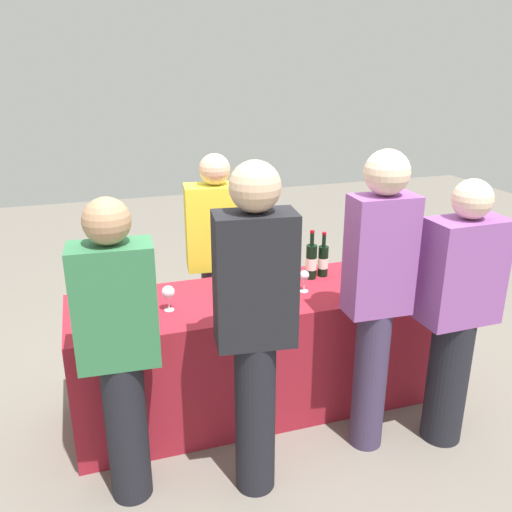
{
  "coord_description": "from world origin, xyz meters",
  "views": [
    {
      "loc": [
        -0.94,
        -2.91,
        2.16
      ],
      "look_at": [
        0.0,
        0.0,
        1.04
      ],
      "focal_mm": 37.99,
      "sensor_mm": 36.0,
      "label": 1
    }
  ],
  "objects_px": {
    "guest_2": "(377,292)",
    "server_pouring": "(217,258)",
    "wine_bottle_0": "(226,274)",
    "guest_0": "(119,347)",
    "wine_bottle_2": "(311,261)",
    "wine_glass_3": "(304,276)",
    "guest_3": "(457,310)",
    "guest_1": "(255,323)",
    "wine_bottle_1": "(244,271)",
    "ice_bucket": "(371,263)",
    "wine_glass_0": "(127,304)",
    "wine_glass_4": "(364,274)",
    "wine_bottle_3": "(323,261)",
    "wine_glass_2": "(294,283)",
    "wine_glass_1": "(168,293)"
  },
  "relations": [
    {
      "from": "wine_glass_3",
      "to": "guest_2",
      "type": "xyz_separation_m",
      "value": [
        0.2,
        -0.52,
        0.08
      ]
    },
    {
      "from": "wine_bottle_0",
      "to": "wine_glass_0",
      "type": "distance_m",
      "value": 0.67
    },
    {
      "from": "wine_bottle_0",
      "to": "ice_bucket",
      "type": "relative_size",
      "value": 1.52
    },
    {
      "from": "wine_glass_1",
      "to": "wine_glass_3",
      "type": "bearing_deg",
      "value": 0.66
    },
    {
      "from": "wine_bottle_2",
      "to": "wine_glass_1",
      "type": "distance_m",
      "value": 0.99
    },
    {
      "from": "wine_glass_0",
      "to": "wine_bottle_0",
      "type": "bearing_deg",
      "value": 21.33
    },
    {
      "from": "wine_bottle_2",
      "to": "wine_glass_3",
      "type": "xyz_separation_m",
      "value": [
        -0.13,
        -0.19,
        -0.02
      ]
    },
    {
      "from": "wine_bottle_0",
      "to": "wine_glass_1",
      "type": "height_order",
      "value": "wine_bottle_0"
    },
    {
      "from": "ice_bucket",
      "to": "guest_3",
      "type": "relative_size",
      "value": 0.12
    },
    {
      "from": "wine_bottle_3",
      "to": "wine_bottle_2",
      "type": "bearing_deg",
      "value": -170.4
    },
    {
      "from": "server_pouring",
      "to": "wine_bottle_2",
      "type": "bearing_deg",
      "value": 147.81
    },
    {
      "from": "guest_2",
      "to": "server_pouring",
      "type": "bearing_deg",
      "value": 120.16
    },
    {
      "from": "server_pouring",
      "to": "guest_0",
      "type": "height_order",
      "value": "guest_0"
    },
    {
      "from": "wine_glass_0",
      "to": "guest_2",
      "type": "height_order",
      "value": "guest_2"
    },
    {
      "from": "wine_glass_0",
      "to": "wine_glass_3",
      "type": "xyz_separation_m",
      "value": [
        1.08,
        0.07,
        0.0
      ]
    },
    {
      "from": "wine_bottle_0",
      "to": "guest_2",
      "type": "relative_size",
      "value": 0.17
    },
    {
      "from": "wine_glass_4",
      "to": "server_pouring",
      "type": "relative_size",
      "value": 0.08
    },
    {
      "from": "wine_bottle_2",
      "to": "guest_0",
      "type": "relative_size",
      "value": 0.21
    },
    {
      "from": "wine_bottle_1",
      "to": "wine_glass_4",
      "type": "bearing_deg",
      "value": -15.82
    },
    {
      "from": "wine_bottle_1",
      "to": "guest_3",
      "type": "xyz_separation_m",
      "value": [
        1.01,
        -0.76,
        -0.06
      ]
    },
    {
      "from": "wine_bottle_2",
      "to": "guest_2",
      "type": "relative_size",
      "value": 0.19
    },
    {
      "from": "wine_bottle_1",
      "to": "ice_bucket",
      "type": "height_order",
      "value": "wine_bottle_1"
    },
    {
      "from": "wine_glass_0",
      "to": "wine_glass_4",
      "type": "height_order",
      "value": "wine_glass_0"
    },
    {
      "from": "wine_bottle_2",
      "to": "wine_bottle_0",
      "type": "bearing_deg",
      "value": -178.23
    },
    {
      "from": "wine_glass_4",
      "to": "wine_bottle_0",
      "type": "bearing_deg",
      "value": 165.03
    },
    {
      "from": "wine_bottle_1",
      "to": "wine_glass_3",
      "type": "xyz_separation_m",
      "value": [
        0.35,
        -0.15,
        -0.02
      ]
    },
    {
      "from": "wine_bottle_1",
      "to": "wine_glass_4",
      "type": "height_order",
      "value": "wine_bottle_1"
    },
    {
      "from": "wine_glass_4",
      "to": "guest_0",
      "type": "height_order",
      "value": "guest_0"
    },
    {
      "from": "wine_bottle_2",
      "to": "guest_3",
      "type": "distance_m",
      "value": 0.97
    },
    {
      "from": "server_pouring",
      "to": "guest_3",
      "type": "xyz_separation_m",
      "value": [
        1.07,
        -1.23,
        0.0
      ]
    },
    {
      "from": "wine_glass_1",
      "to": "guest_3",
      "type": "distance_m",
      "value": 1.63
    },
    {
      "from": "server_pouring",
      "to": "wine_glass_3",
      "type": "bearing_deg",
      "value": 129.93
    },
    {
      "from": "wine_bottle_2",
      "to": "wine_glass_4",
      "type": "relative_size",
      "value": 2.6
    },
    {
      "from": "wine_bottle_3",
      "to": "wine_glass_4",
      "type": "relative_size",
      "value": 2.4
    },
    {
      "from": "wine_glass_0",
      "to": "guest_3",
      "type": "xyz_separation_m",
      "value": [
        1.75,
        -0.54,
        -0.05
      ]
    },
    {
      "from": "wine_bottle_0",
      "to": "guest_0",
      "type": "distance_m",
      "value": 0.98
    },
    {
      "from": "guest_1",
      "to": "guest_3",
      "type": "xyz_separation_m",
      "value": [
        1.19,
        0.03,
        -0.12
      ]
    },
    {
      "from": "ice_bucket",
      "to": "guest_0",
      "type": "distance_m",
      "value": 1.8
    },
    {
      "from": "wine_bottle_0",
      "to": "guest_0",
      "type": "bearing_deg",
      "value": -136.37
    },
    {
      "from": "wine_glass_3",
      "to": "wine_glass_0",
      "type": "bearing_deg",
      "value": -176.14
    },
    {
      "from": "wine_bottle_2",
      "to": "wine_glass_2",
      "type": "relative_size",
      "value": 2.18
    },
    {
      "from": "guest_1",
      "to": "wine_glass_3",
      "type": "bearing_deg",
      "value": 57.55
    },
    {
      "from": "wine_bottle_0",
      "to": "ice_bucket",
      "type": "height_order",
      "value": "wine_bottle_0"
    },
    {
      "from": "guest_1",
      "to": "wine_bottle_1",
      "type": "bearing_deg",
      "value": 84.06
    },
    {
      "from": "wine_bottle_3",
      "to": "wine_glass_4",
      "type": "height_order",
      "value": "wine_bottle_3"
    },
    {
      "from": "wine_bottle_3",
      "to": "wine_bottle_0",
      "type": "bearing_deg",
      "value": -177.15
    },
    {
      "from": "wine_glass_0",
      "to": "wine_bottle_3",
      "type": "bearing_deg",
      "value": 12.05
    },
    {
      "from": "wine_glass_3",
      "to": "guest_0",
      "type": "relative_size",
      "value": 0.09
    },
    {
      "from": "wine_bottle_2",
      "to": "guest_3",
      "type": "relative_size",
      "value": 0.21
    },
    {
      "from": "wine_glass_1",
      "to": "wine_glass_4",
      "type": "xyz_separation_m",
      "value": [
        1.23,
        -0.04,
        -0.02
      ]
    }
  ]
}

